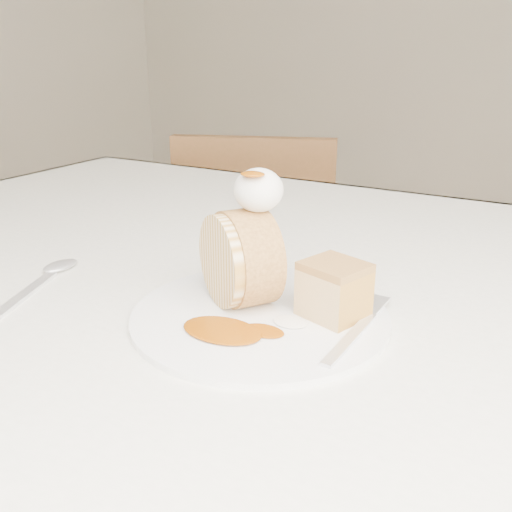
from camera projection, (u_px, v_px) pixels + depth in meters
The scene contains 10 objects.
table at pixel (280, 335), 0.71m from camera, with size 1.40×0.90×0.75m.
chair_far at pixel (259, 265), 1.49m from camera, with size 0.49×0.49×0.81m.
plate at pixel (260, 316), 0.55m from camera, with size 0.25×0.25×0.01m, color white.
roulade_slice at pixel (240, 258), 0.55m from camera, with size 0.09×0.09×0.05m, color beige.
cake_chunk at pixel (334, 293), 0.53m from camera, with size 0.05×0.05×0.05m, color #B68344.
whipped_cream at pixel (259, 190), 0.54m from camera, with size 0.05×0.05×0.04m, color white.
caramel_drizzle at pixel (253, 168), 0.52m from camera, with size 0.02×0.02×0.01m, color #8B4005.
caramel_pool at pixel (222, 330), 0.51m from camera, with size 0.08×0.05×0.00m, color #8B4005, non-canonical shape.
fork at pixel (350, 339), 0.49m from camera, with size 0.02×0.15×0.00m, color silver.
spoon at pixel (21, 297), 0.59m from camera, with size 0.02×0.16×0.00m, color silver.
Camera 1 is at (0.28, -0.36, 0.99)m, focal length 40.00 mm.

